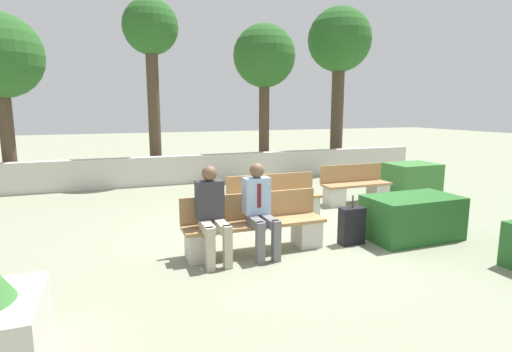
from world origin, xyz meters
The scene contains 13 objects.
ground_plane centered at (0.00, 0.00, 0.00)m, with size 60.00×60.00×0.00m, color gray.
perimeter_wall centered at (0.00, 5.01, 0.40)m, with size 14.01×0.30×0.80m.
bench_front centered at (-0.76, -0.86, 0.34)m, with size 2.16×0.48×0.86m.
bench_left_side centered at (0.21, 0.65, 0.33)m, with size 1.83×0.48×0.86m.
bench_right_side centered at (2.47, 1.25, 0.32)m, with size 1.62×0.48×0.86m.
person_seated_man centered at (-0.74, -1.00, 0.74)m, with size 0.38×0.63×1.34m.
person_seated_woman centered at (-1.45, -1.00, 0.74)m, with size 0.38×0.63×1.34m.
hedge_block_near_right centered at (4.34, 1.57, 0.39)m, with size 1.20×0.90×0.77m.
hedge_block_mid_left centered at (1.88, -1.20, 0.35)m, with size 1.51×0.87×0.71m.
suitcase centered at (0.79, -1.09, 0.29)m, with size 0.40×0.19×0.79m.
tree_center_left centered at (-1.42, 5.67, 4.10)m, with size 1.54×1.54×5.14m.
tree_center_right centered at (1.98, 5.61, 3.63)m, with size 1.92×1.92×4.69m.
tree_rightmost centered at (4.81, 5.86, 4.25)m, with size 2.14×2.14×5.48m.
Camera 1 is at (-2.77, -6.25, 2.13)m, focal length 28.00 mm.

